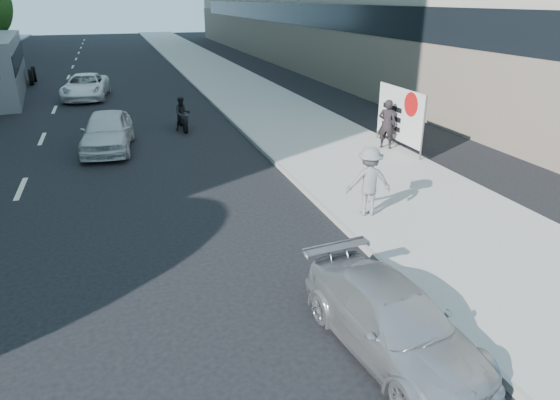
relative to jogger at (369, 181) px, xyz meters
name	(u,v)px	position (x,y,z in m)	size (l,w,h in m)	color
ground	(327,289)	(-2.30, -2.76, -1.04)	(160.00, 160.00, 0.00)	black
near_sidewalk	(253,96)	(1.70, 17.24, -0.96)	(5.00, 120.00, 0.15)	#A8A49D
jogger	(369,181)	(0.00, 0.00, 0.00)	(1.15, 0.66, 1.78)	slate
pedestrian_woman	(387,124)	(3.50, 5.26, 0.01)	(0.65, 0.43, 1.79)	black
protest_banner	(400,115)	(3.88, 5.08, 0.36)	(0.08, 3.06, 2.20)	#4C4C4C
parked_sedan	(393,321)	(-2.05, -4.76, -0.48)	(1.57, 3.85, 1.12)	#9A9CA1
white_sedan_near	(107,131)	(-6.22, 8.74, -0.32)	(1.70, 4.22, 1.44)	silver
white_sedan_far	(86,86)	(-7.29, 20.01, -0.37)	(2.23, 4.84, 1.35)	white
motorcycle	(182,115)	(-3.14, 10.94, -0.40)	(0.72, 2.05, 1.42)	black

